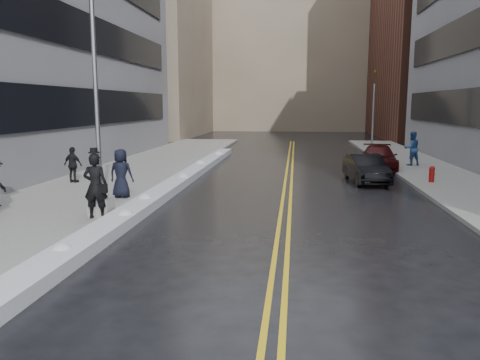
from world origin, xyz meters
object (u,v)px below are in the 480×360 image
(pedestrian_d, at_px, (73,165))
(car_black, at_px, (366,169))
(lamppost, at_px, (98,141))
(traffic_signal, at_px, (373,108))
(pedestrian_east, at_px, (412,149))
(pedestrian_c, at_px, (121,173))
(car_maroon, at_px, (379,158))
(pedestrian_fedora, at_px, (96,186))
(fire_hydrant, at_px, (432,173))

(pedestrian_d, relative_size, car_black, 0.40)
(lamppost, xyz_separation_m, pedestrian_d, (-3.84, 5.93, -1.58))
(traffic_signal, relative_size, pedestrian_east, 3.07)
(pedestrian_c, relative_size, car_maroon, 0.40)
(traffic_signal, relative_size, pedestrian_c, 3.24)
(pedestrian_east, bearing_deg, pedestrian_d, 8.22)
(traffic_signal, xyz_separation_m, pedestrian_fedora, (-11.79, -22.38, -2.24))
(traffic_signal, distance_m, pedestrian_d, 22.55)
(pedestrian_fedora, xyz_separation_m, pedestrian_east, (12.78, 14.39, -0.04))
(traffic_signal, bearing_deg, car_maroon, -96.36)
(car_maroon, bearing_deg, traffic_signal, 89.70)
(fire_hydrant, distance_m, pedestrian_d, 16.28)
(lamppost, xyz_separation_m, car_maroon, (10.80, 13.03, -1.87))
(fire_hydrant, xyz_separation_m, pedestrian_east, (0.49, 6.01, 0.58))
(fire_hydrant, bearing_deg, pedestrian_east, 85.30)
(pedestrian_east, height_order, car_black, pedestrian_east)
(lamppost, relative_size, fire_hydrant, 10.45)
(traffic_signal, bearing_deg, car_black, -99.95)
(pedestrian_fedora, distance_m, pedestrian_d, 7.40)
(lamppost, bearing_deg, car_black, 41.80)
(lamppost, xyz_separation_m, fire_hydrant, (12.30, 8.00, -1.98))
(pedestrian_d, xyz_separation_m, car_maroon, (14.64, 7.10, -0.29))
(traffic_signal, distance_m, car_maroon, 9.43)
(lamppost, distance_m, car_maroon, 17.03)
(pedestrian_fedora, height_order, pedestrian_east, pedestrian_fedora)
(pedestrian_c, distance_m, pedestrian_d, 4.60)
(car_black, bearing_deg, lamppost, -144.87)
(pedestrian_fedora, relative_size, pedestrian_c, 1.10)
(fire_hydrant, distance_m, pedestrian_c, 13.72)
(traffic_signal, xyz_separation_m, pedestrian_d, (-15.64, -16.07, -2.45))
(pedestrian_fedora, bearing_deg, traffic_signal, -122.60)
(pedestrian_c, distance_m, car_black, 11.30)
(pedestrian_east, distance_m, car_black, 6.54)
(car_maroon, bearing_deg, lamppost, -123.59)
(lamppost, distance_m, fire_hydrant, 14.81)
(lamppost, relative_size, car_maroon, 1.66)
(fire_hydrant, height_order, car_black, car_black)
(pedestrian_east, xyz_separation_m, car_black, (-3.37, -5.59, -0.46))
(pedestrian_c, bearing_deg, fire_hydrant, -155.59)
(car_maroon, bearing_deg, pedestrian_fedora, -122.75)
(lamppost, xyz_separation_m, pedestrian_fedora, (0.01, -0.38, -1.37))
(pedestrian_d, xyz_separation_m, car_black, (13.26, 2.49, -0.29))
(pedestrian_d, height_order, pedestrian_east, pedestrian_east)
(pedestrian_fedora, bearing_deg, pedestrian_c, -87.39)
(lamppost, bearing_deg, car_maroon, 50.35)
(pedestrian_c, relative_size, pedestrian_d, 1.15)
(fire_hydrant, distance_m, car_maroon, 5.25)
(car_black, bearing_deg, pedestrian_c, -157.19)
(fire_hydrant, height_order, pedestrian_d, pedestrian_d)
(traffic_signal, height_order, pedestrian_east, traffic_signal)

